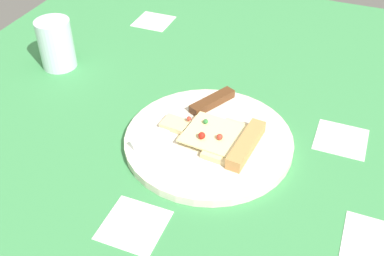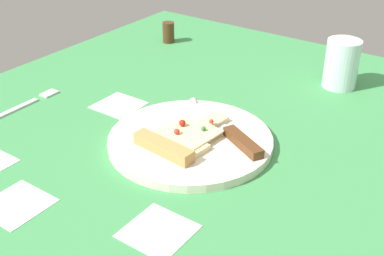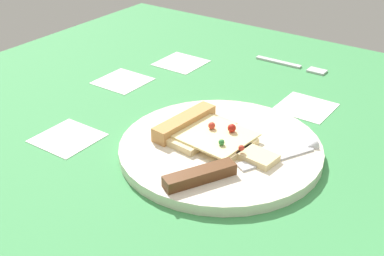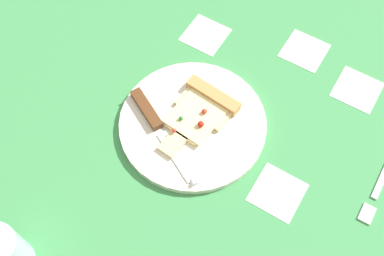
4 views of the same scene
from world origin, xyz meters
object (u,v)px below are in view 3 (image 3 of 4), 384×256
Objects in this scene: plate at (220,149)px; fork at (294,65)px; knife at (230,168)px; pizza_slice at (207,134)px.

plate reaches higher than fork.
knife is 43.68cm from fork.
knife is at bearing 58.70° from pizza_slice.
fork is (-36.84, -3.15, -1.94)cm from pizza_slice.
fork is (-37.10, -5.74, -0.37)cm from plate.
pizza_slice is 0.81× the size of knife.
plate is 1.65× the size of pizza_slice.
fork is (-42.35, -10.55, -1.75)cm from knife.
plate is 7.25cm from knife.
plate is 1.94× the size of fork.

